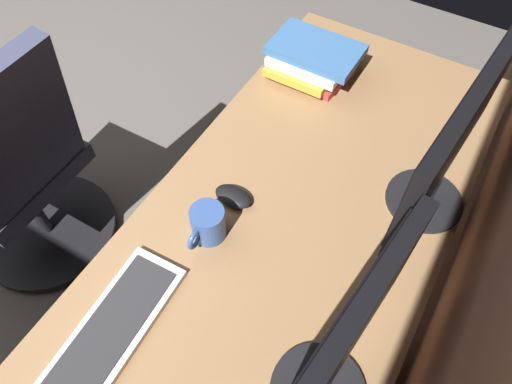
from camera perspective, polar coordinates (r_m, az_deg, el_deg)
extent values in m
cube|color=#936D47|center=(1.19, 2.10, -7.54)|extent=(1.85, 0.74, 0.03)
cylinder|color=silver|center=(2.04, 6.15, 10.57)|extent=(0.05, 0.05, 0.70)
cylinder|color=silver|center=(1.96, 22.47, 3.40)|extent=(0.05, 0.05, 0.70)
cube|color=#936D47|center=(1.46, -1.25, -20.65)|extent=(0.40, 0.50, 0.69)
cube|color=silver|center=(1.52, -9.78, -15.67)|extent=(0.37, 0.01, 0.61)
cube|color=black|center=(0.82, 9.49, -19.01)|extent=(0.52, 0.09, 0.29)
cube|color=black|center=(0.82, 8.30, -18.60)|extent=(0.48, 0.06, 0.26)
cylinder|color=black|center=(1.32, 19.60, -0.94)|extent=(0.20, 0.20, 0.01)
cylinder|color=black|center=(1.28, 20.29, 0.47)|extent=(0.04, 0.04, 0.10)
cube|color=black|center=(1.13, 23.21, 6.41)|extent=(0.56, 0.08, 0.30)
cube|color=black|center=(1.13, 22.41, 6.72)|extent=(0.52, 0.06, 0.27)
cube|color=silver|center=(1.13, -17.46, -16.33)|extent=(0.43, 0.16, 0.02)
cube|color=#2D2D30|center=(1.12, -17.60, -16.14)|extent=(0.38, 0.13, 0.00)
ellipsoid|color=black|center=(1.24, -2.76, -0.53)|extent=(0.06, 0.10, 0.03)
cube|color=#B2383D|center=(1.59, 6.39, 14.55)|extent=(0.19, 0.27, 0.03)
cube|color=gold|center=(1.57, 6.33, 15.34)|extent=(0.24, 0.20, 0.03)
cube|color=beige|center=(1.55, 6.82, 15.93)|extent=(0.20, 0.23, 0.03)
cube|color=#38669E|center=(1.53, 7.24, 16.70)|extent=(0.18, 0.28, 0.03)
cylinder|color=#335193|center=(1.16, -5.80, -3.75)|extent=(0.09, 0.09, 0.10)
torus|color=#335193|center=(1.14, -7.36, -5.65)|extent=(0.06, 0.01, 0.06)
cube|color=#383D56|center=(1.87, -28.03, 2.48)|extent=(0.45, 0.43, 0.07)
cube|color=#383D56|center=(1.53, -27.16, 5.95)|extent=(0.40, 0.13, 0.50)
cylinder|color=black|center=(2.03, -25.66, -1.24)|extent=(0.05, 0.05, 0.37)
cylinder|color=black|center=(2.19, -23.77, -4.20)|extent=(0.56, 0.56, 0.03)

